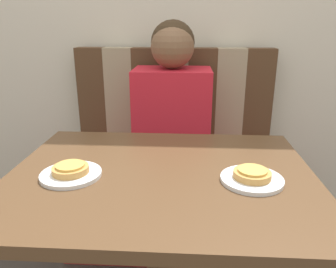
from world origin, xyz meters
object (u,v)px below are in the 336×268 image
(pizza_right, at_px, (252,174))
(plate_left, at_px, (71,174))
(person, at_px, (172,102))
(plate_right, at_px, (252,179))
(pizza_left, at_px, (70,169))

(pizza_right, bearing_deg, plate_left, 180.00)
(plate_left, bearing_deg, person, 69.86)
(pizza_right, bearing_deg, person, 110.14)
(plate_right, bearing_deg, pizza_left, 180.00)
(plate_right, relative_size, pizza_left, 1.68)
(plate_right, bearing_deg, person, 110.14)
(pizza_right, bearing_deg, plate_right, 0.00)
(plate_left, bearing_deg, plate_right, 0.00)
(plate_right, bearing_deg, plate_left, 180.00)
(person, relative_size, plate_right, 4.13)
(plate_left, relative_size, plate_right, 1.00)
(plate_right, distance_m, pizza_right, 0.02)
(pizza_left, relative_size, pizza_right, 1.00)
(person, xyz_separation_m, plate_right, (0.26, -0.71, -0.05))
(plate_right, height_order, pizza_left, pizza_left)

